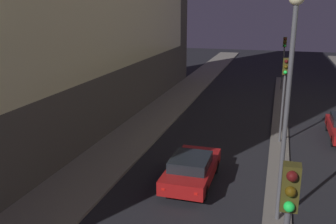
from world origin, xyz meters
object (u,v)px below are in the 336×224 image
Objects in this scene: traffic_light_far at (284,51)px; car_left_lane at (192,168)px; traffic_light_mid at (285,82)px; street_lamp at (290,75)px.

traffic_light_far is 1.09× the size of car_left_lane.
traffic_light_mid is 1.09× the size of car_left_lane.
traffic_light_far is (0.00, 14.87, 0.00)m from traffic_light_mid.
traffic_light_mid and traffic_light_far have the same top height.
car_left_lane is at bearing 150.43° from street_lamp.
traffic_light_mid is 0.60× the size of street_lamp.
traffic_light_mid reaches higher than car_left_lane.
traffic_light_mid is 14.87m from traffic_light_far.
car_left_lane is (-3.72, 2.11, -4.76)m from street_lamp.
traffic_light_far is at bearing 90.00° from traffic_light_mid.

